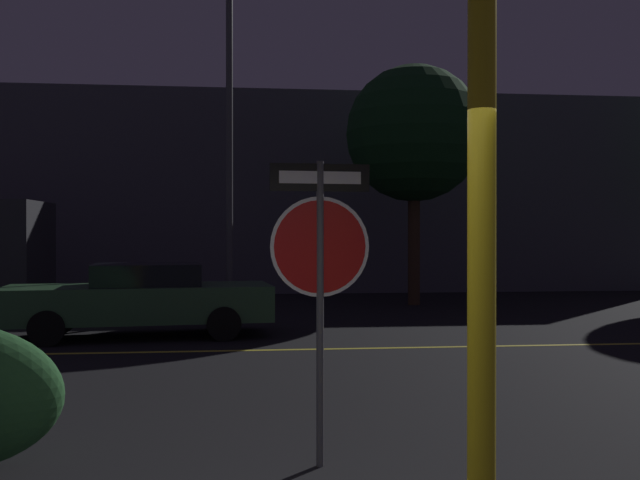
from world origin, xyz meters
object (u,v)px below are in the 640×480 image
street_lamp (229,110)px  tree_0 (414,134)px  yellow_pole_right (482,270)px  passing_car_2 (141,299)px  stop_sign (320,251)px

street_lamp → tree_0: street_lamp is taller
yellow_pole_right → tree_0: bearing=77.6°
passing_car_2 → tree_0: (6.37, 5.34, 3.84)m
passing_car_2 → street_lamp: 5.66m
street_lamp → tree_0: bearing=19.8°
street_lamp → tree_0: size_ratio=1.25×
passing_car_2 → tree_0: 9.16m
stop_sign → yellow_pole_right: (0.63, -2.02, -0.06)m
yellow_pole_right → tree_0: (3.27, 14.92, 2.87)m
yellow_pole_right → passing_car_2: size_ratio=0.67×
stop_sign → yellow_pole_right: yellow_pole_right is taller
passing_car_2 → tree_0: bearing=-56.0°
yellow_pole_right → tree_0: size_ratio=0.52×
passing_car_2 → stop_sign: bearing=-167.9°
stop_sign → street_lamp: street_lamp is taller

